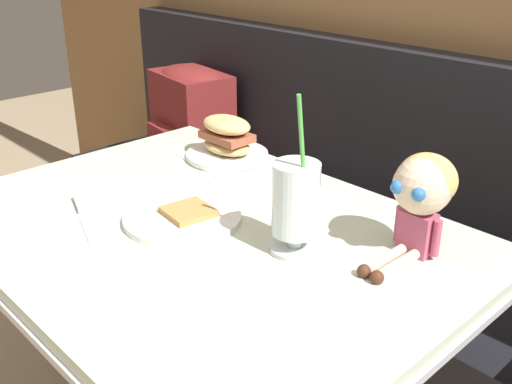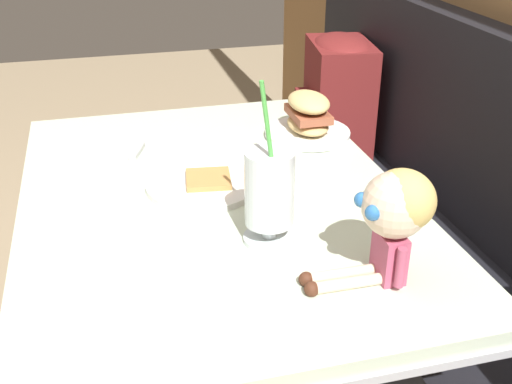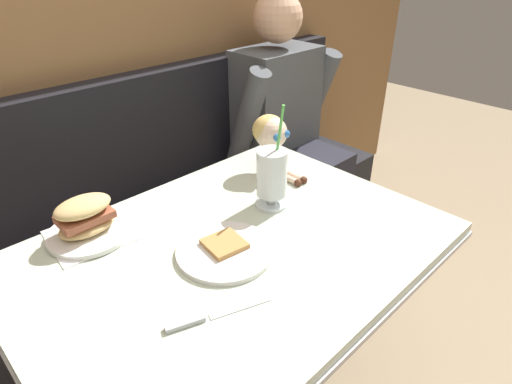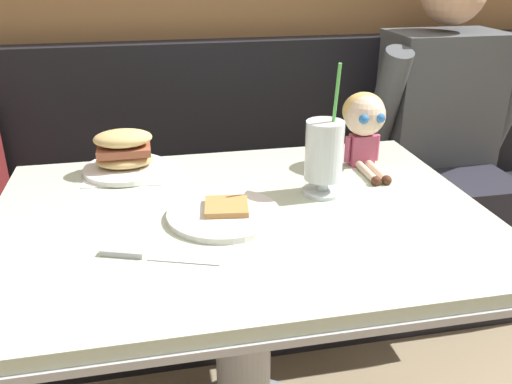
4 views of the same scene
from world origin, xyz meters
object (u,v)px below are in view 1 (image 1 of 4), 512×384
Objects in this scene: butter_knife at (82,210)px; seated_doll at (422,191)px; sandwich_plate at (227,142)px; toast_plate at (183,217)px; backpack at (191,119)px; milkshake_glass at (296,204)px.

butter_knife is 1.04× the size of seated_doll.
sandwich_plate is 0.97× the size of butter_knife.
sandwich_plate is 1.01× the size of seated_doll.
toast_plate is 0.99m from backpack.
seated_doll is (0.16, 0.16, 0.03)m from milkshake_glass.
seated_doll is 1.26m from backpack.
toast_plate is 0.62× the size of backpack.
seated_doll reaches higher than butter_knife.
seated_doll is at bearing -6.55° from sandwich_plate.
seated_doll is (0.63, -0.07, 0.08)m from sandwich_plate.
milkshake_glass reaches higher than butter_knife.
milkshake_glass is 1.17m from backpack.
backpack is at bearing 141.44° from toast_plate.
seated_doll is at bearing 30.09° from toast_plate.
toast_plate is 1.14× the size of sandwich_plate.
sandwich_plate is 0.65m from backpack.
toast_plate is 0.23m from butter_knife.
butter_knife is at bearing -143.49° from toast_plate.
backpack is at bearing 151.38° from sandwich_plate.
toast_plate is 1.10× the size of butter_knife.
backpack is at bearing 162.41° from seated_doll.
sandwich_plate is 0.64m from seated_doll.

